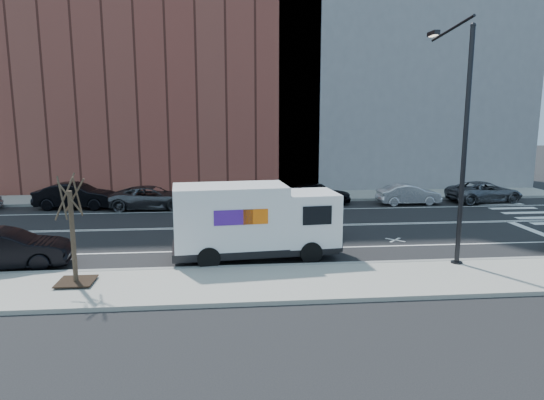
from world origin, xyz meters
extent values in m
plane|color=black|center=(0.00, 0.00, 0.00)|extent=(120.00, 120.00, 0.00)
cube|color=gray|center=(0.00, -8.80, 0.07)|extent=(44.00, 3.60, 0.15)
cube|color=gray|center=(0.00, 8.80, 0.07)|extent=(44.00, 3.60, 0.15)
cube|color=gray|center=(0.00, -7.00, 0.08)|extent=(44.00, 0.25, 0.17)
cube|color=gray|center=(0.00, 7.00, 0.08)|extent=(44.00, 0.25, 0.17)
cube|color=brown|center=(-8.00, 15.60, 11.00)|extent=(26.00, 10.00, 22.00)
cube|color=slate|center=(12.00, 15.60, 13.00)|extent=(20.00, 10.00, 26.00)
cylinder|color=black|center=(7.00, -7.40, 4.50)|extent=(0.18, 0.18, 9.00)
cylinder|color=black|center=(7.00, -7.40, 0.10)|extent=(0.44, 0.44, 0.20)
sphere|color=black|center=(7.00, -7.40, 8.95)|extent=(0.20, 0.20, 0.20)
cylinder|color=black|center=(7.00, -5.70, 9.10)|extent=(0.11, 3.49, 0.48)
cube|color=black|center=(7.00, -4.00, 9.20)|extent=(0.25, 0.80, 0.18)
cube|color=#FFF2CC|center=(7.00, -4.00, 9.10)|extent=(0.18, 0.55, 0.03)
cube|color=black|center=(-7.00, -8.40, 0.23)|extent=(1.20, 1.20, 0.04)
cylinder|color=#382B1E|center=(-7.00, -8.40, 1.75)|extent=(0.16, 0.16, 3.20)
cylinder|color=#382B1E|center=(-6.75, -8.40, 3.15)|extent=(0.06, 0.80, 1.44)
cylinder|color=#382B1E|center=(-6.92, -8.16, 3.15)|extent=(0.81, 0.31, 1.19)
cylinder|color=#382B1E|center=(-7.20, -8.25, 3.15)|extent=(0.58, 0.76, 1.50)
cylinder|color=#382B1E|center=(-7.20, -8.55, 3.15)|extent=(0.47, 0.61, 1.37)
cylinder|color=#382B1E|center=(-6.92, -8.64, 3.15)|extent=(0.72, 0.29, 1.13)
cube|color=black|center=(-0.77, -5.60, 0.48)|extent=(6.73, 2.82, 0.32)
cube|color=silver|center=(1.55, -5.38, 1.64)|extent=(2.31, 2.46, 2.11)
cube|color=black|center=(2.62, -5.28, 1.95)|extent=(0.25, 1.95, 1.00)
cube|color=black|center=(1.65, -6.53, 1.95)|extent=(1.16, 0.15, 0.74)
cube|color=black|center=(1.44, -4.24, 1.95)|extent=(1.16, 0.15, 0.74)
cube|color=black|center=(2.58, -5.29, 0.58)|extent=(0.35, 2.12, 0.37)
cube|color=silver|center=(-1.71, -5.69, 1.85)|extent=(4.63, 2.73, 2.43)
cube|color=#47198C|center=(-1.60, -6.87, 2.01)|extent=(1.47, 0.16, 0.58)
cube|color=orange|center=(-0.76, -6.79, 2.01)|extent=(0.95, 0.11, 0.58)
cube|color=#47198C|center=(-1.82, -4.51, 2.01)|extent=(1.47, 0.16, 0.58)
cube|color=orange|center=(-0.98, -4.43, 2.01)|extent=(0.95, 0.11, 0.58)
cylinder|color=black|center=(1.43, -6.45, 0.44)|extent=(0.91, 0.38, 0.89)
cylinder|color=black|center=(1.24, -4.35, 0.44)|extent=(0.91, 0.38, 0.89)
cylinder|color=black|center=(-2.56, -6.83, 0.44)|extent=(0.91, 0.38, 0.89)
cylinder|color=black|center=(-2.76, -4.73, 0.44)|extent=(0.91, 0.38, 0.89)
imported|color=black|center=(-11.20, 6.00, 0.80)|extent=(4.99, 2.08, 1.60)
imported|color=#424348|center=(-6.45, 5.46, 0.71)|extent=(5.17, 2.48, 1.42)
imported|color=navy|center=(-0.61, 5.92, 0.72)|extent=(5.19, 2.64, 1.44)
imported|color=black|center=(4.02, 5.91, 0.74)|extent=(4.37, 1.85, 1.47)
imported|color=#BCBBC1|center=(9.96, 5.42, 0.67)|extent=(4.08, 1.54, 1.33)
imported|color=#53565C|center=(15.32, 5.77, 0.69)|extent=(5.18, 2.85, 1.38)
imported|color=silver|center=(1.10, -2.16, 0.77)|extent=(4.71, 1.79, 1.53)
imported|color=black|center=(-10.27, -6.08, 0.77)|extent=(4.87, 2.27, 1.55)
camera|label=1|loc=(-1.83, -24.70, 5.87)|focal=32.00mm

